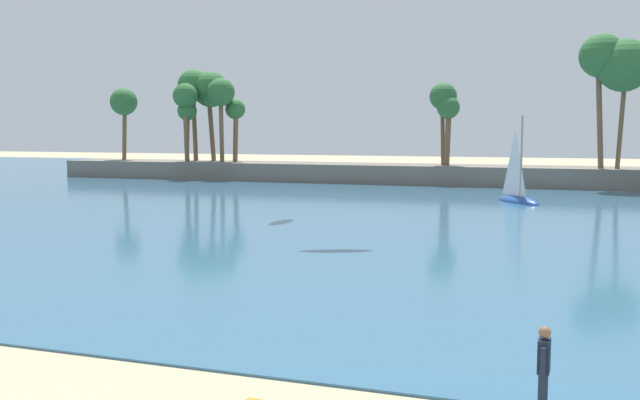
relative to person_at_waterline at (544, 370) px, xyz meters
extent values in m
cube|color=#33607F|center=(-8.40, 46.45, -0.86)|extent=(220.00, 92.25, 0.06)
cube|color=slate|center=(-8.40, 52.57, 0.01)|extent=(82.81, 6.00, 1.80)
cylinder|color=brown|center=(-36.53, 53.62, 4.87)|extent=(0.67, 0.58, 7.95)
sphere|color=#2D6633|center=(-36.53, 53.62, 8.84)|extent=(3.35, 3.35, 3.35)
cylinder|color=brown|center=(4.98, 51.00, 5.18)|extent=(0.76, 0.77, 8.57)
sphere|color=#2D6633|center=(4.98, 51.00, 9.46)|extent=(4.38, 4.38, 4.38)
cylinder|color=brown|center=(-36.12, 51.12, 4.27)|extent=(0.49, 0.77, 6.75)
sphere|color=#2D6633|center=(-36.12, 51.12, 7.64)|extent=(2.55, 2.55, 2.55)
cylinder|color=brown|center=(-45.30, 53.74, 4.08)|extent=(0.72, 0.46, 6.37)
sphere|color=#2D6633|center=(-45.30, 53.74, 7.26)|extent=(2.97, 2.97, 2.97)
cylinder|color=brown|center=(-36.24, 51.64, 3.51)|extent=(0.59, 0.38, 5.23)
sphere|color=#2D6633|center=(-36.24, 51.64, 6.12)|extent=(2.00, 2.00, 2.00)
cylinder|color=brown|center=(-10.15, 52.94, 4.08)|extent=(0.58, 0.44, 6.35)
sphere|color=#2D6633|center=(-10.15, 52.94, 7.25)|extent=(2.53, 2.53, 2.53)
cylinder|color=brown|center=(-31.73, 53.65, 3.60)|extent=(0.82, 0.81, 5.44)
sphere|color=#2D6633|center=(-31.73, 53.65, 6.30)|extent=(2.07, 2.07, 2.07)
cylinder|color=brown|center=(3.25, 51.04, 5.61)|extent=(0.97, 1.00, 9.42)
sphere|color=#2D6633|center=(3.25, 51.04, 10.31)|extent=(3.67, 3.67, 3.67)
cylinder|color=brown|center=(-32.58, 52.11, 4.45)|extent=(0.65, 0.69, 7.11)
sphere|color=#2D6633|center=(-32.58, 52.11, 7.99)|extent=(2.83, 2.83, 2.83)
cylinder|color=brown|center=(-9.58, 52.38, 3.56)|extent=(0.62, 0.70, 5.33)
sphere|color=#2D6633|center=(-9.58, 52.38, 6.22)|extent=(2.11, 2.11, 2.11)
cylinder|color=brown|center=(-34.73, 53.97, 4.66)|extent=(0.81, 0.89, 7.54)
sphere|color=#2D6633|center=(-34.73, 53.97, 8.42)|extent=(3.75, 3.75, 3.75)
cylinder|color=#141E33|center=(0.01, 0.11, -0.46)|extent=(0.15, 0.15, 0.86)
cylinder|color=#141E33|center=(-0.01, -0.11, -0.46)|extent=(0.15, 0.15, 0.86)
cube|color=#141E33|center=(0.00, 0.00, 0.26)|extent=(0.22, 0.35, 0.58)
sphere|color=brown|center=(0.00, 0.00, 0.67)|extent=(0.21, 0.21, 0.21)
cylinder|color=#141E33|center=(0.01, 0.23, 0.22)|extent=(0.09, 0.09, 0.50)
cylinder|color=#141E33|center=(-0.01, -0.23, 0.22)|extent=(0.09, 0.09, 0.50)
ellipsoid|color=#234793|center=(-2.40, 37.37, -0.83)|extent=(3.76, 4.30, 0.88)
cylinder|color=gray|center=(-2.27, 37.19, 2.37)|extent=(0.13, 0.13, 5.52)
pyramid|color=white|center=(-2.73, 37.78, 1.95)|extent=(1.32, 1.65, 4.69)
camera|label=1|loc=(0.13, -12.16, 4.08)|focal=39.07mm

